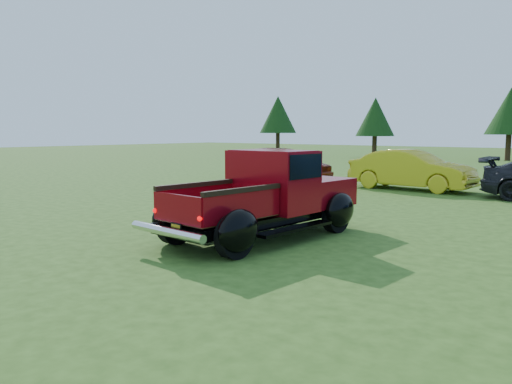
% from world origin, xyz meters
% --- Properties ---
extents(ground, '(120.00, 120.00, 0.00)m').
position_xyz_m(ground, '(0.00, 0.00, 0.00)').
color(ground, '#2F4F16').
rests_on(ground, ground).
extents(tree_far_west, '(3.33, 3.33, 5.20)m').
position_xyz_m(tree_far_west, '(-22.00, 30.00, 3.52)').
color(tree_far_west, '#332114').
rests_on(tree_far_west, ground).
extents(tree_west, '(2.94, 2.94, 4.60)m').
position_xyz_m(tree_west, '(-12.00, 29.00, 3.11)').
color(tree_west, '#332114').
rests_on(tree_west, ground).
extents(tree_mid_left, '(3.20, 3.20, 5.00)m').
position_xyz_m(tree_mid_left, '(-3.00, 31.00, 3.38)').
color(tree_mid_left, '#332114').
rests_on(tree_mid_left, ground).
extents(pickup_truck, '(2.36, 4.57, 1.66)m').
position_xyz_m(pickup_truck, '(-0.61, 0.90, 0.79)').
color(pickup_truck, black).
rests_on(pickup_truck, ground).
extents(show_car_red, '(4.45, 2.12, 1.47)m').
position_xyz_m(show_car_red, '(-6.50, 9.25, 0.73)').
color(show_car_red, maroon).
rests_on(show_car_red, ground).
extents(show_car_yellow, '(4.23, 1.57, 1.38)m').
position_xyz_m(show_car_yellow, '(-1.50, 10.06, 0.69)').
color(show_car_yellow, gold).
rests_on(show_car_yellow, ground).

